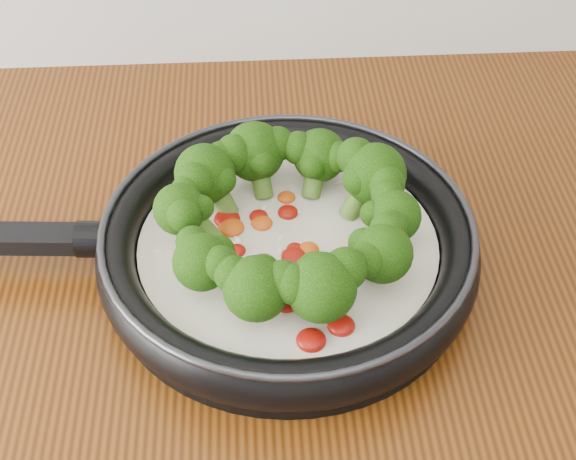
{
  "coord_description": "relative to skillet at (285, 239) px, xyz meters",
  "views": [
    {
      "loc": [
        -0.18,
        0.61,
        1.44
      ],
      "look_at": [
        -0.15,
        1.13,
        0.95
      ],
      "focal_mm": 50.01,
      "sensor_mm": 36.0,
      "label": 1
    }
  ],
  "objects": [
    {
      "name": "skillet",
      "position": [
        0.0,
        0.0,
        0.0
      ],
      "size": [
        0.54,
        0.37,
        0.1
      ],
      "color": "black",
      "rests_on": "counter"
    }
  ]
}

